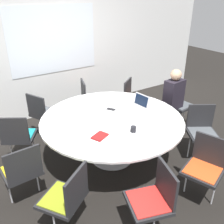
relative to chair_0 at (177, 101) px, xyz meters
name	(u,v)px	position (x,y,z in m)	size (l,w,h in m)	color
ground_plane	(112,157)	(-1.69, -0.25, -0.50)	(16.00, 16.00, 0.00)	black
wall_back	(54,50)	(-1.69, 1.87, 0.86)	(8.00, 0.07, 2.70)	silver
conference_table	(112,123)	(-1.69, -0.25, 0.14)	(2.12, 2.12, 0.72)	#B7B7BC
chair_0	(177,101)	(0.00, 0.00, 0.00)	(0.48, 0.46, 0.84)	#262628
chair_1	(133,97)	(-0.59, 0.63, 0.00)	(0.60, 0.60, 0.84)	#262628
chair_2	(90,97)	(-1.32, 1.11, 0.00)	(0.54, 0.55, 0.84)	#262628
chair_3	(43,111)	(-2.35, 1.00, 0.00)	(0.57, 0.58, 0.84)	#262628
chair_4	(18,134)	(-2.92, 0.44, 0.00)	(0.60, 0.59, 0.84)	#262628
chair_5	(22,169)	(-3.10, -0.39, 0.00)	(0.46, 0.44, 0.84)	#262628
chair_6	(67,196)	(-2.82, -1.10, 0.00)	(0.60, 0.59, 0.84)	#262628
chair_7	(154,196)	(-2.06, -1.61, 0.00)	(0.54, 0.55, 0.84)	#262628
chair_8	(205,164)	(-1.17, -1.56, 0.00)	(0.54, 0.55, 0.84)	#262628
chair_9	(202,128)	(-0.47, -0.95, 0.00)	(0.60, 0.59, 0.84)	#262628
person_0	(174,96)	(-0.23, -0.11, 0.20)	(0.38, 0.29, 1.19)	#231E28
laptop	(139,105)	(-1.14, -0.19, 0.28)	(0.28, 0.32, 0.21)	silver
spiral_notebook	(100,136)	(-2.12, -0.60, 0.24)	(0.25, 0.22, 0.02)	maroon
coffee_cup	(133,129)	(-1.67, -0.74, 0.27)	(0.08, 0.08, 0.08)	black
cell_phone	(111,109)	(-1.54, 0.00, 0.23)	(0.13, 0.16, 0.01)	black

